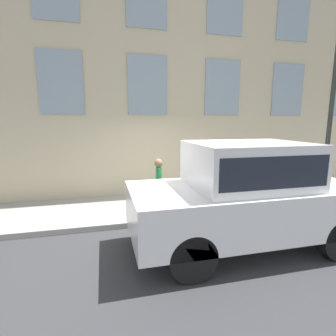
% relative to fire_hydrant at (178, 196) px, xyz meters
% --- Properties ---
extents(ground_plane, '(80.00, 80.00, 0.00)m').
position_rel_fire_hydrant_xyz_m(ground_plane, '(-0.38, 0.37, -0.55)').
color(ground_plane, '#38383A').
extents(sidewalk, '(2.25, 60.00, 0.12)m').
position_rel_fire_hydrant_xyz_m(sidewalk, '(0.74, 0.37, -0.49)').
color(sidewalk, '#9E9B93').
rests_on(sidewalk, ground_plane).
extents(building_facade, '(0.33, 40.00, 8.74)m').
position_rel_fire_hydrant_xyz_m(building_facade, '(2.02, 0.37, 3.82)').
color(building_facade, '#C6B793').
rests_on(building_facade, ground_plane).
extents(fire_hydrant, '(0.35, 0.46, 0.83)m').
position_rel_fire_hydrant_xyz_m(fire_hydrant, '(0.00, 0.00, 0.00)').
color(fire_hydrant, gold).
rests_on(fire_hydrant, sidewalk).
extents(person, '(0.31, 0.21, 1.28)m').
position_rel_fire_hydrant_xyz_m(person, '(0.33, 0.40, 0.35)').
color(person, '#232328').
rests_on(person, sidewalk).
extents(parked_car_white_near, '(1.84, 4.20, 1.95)m').
position_rel_fire_hydrant_xyz_m(parked_car_white_near, '(-1.72, -0.80, 0.50)').
color(parked_car_white_near, black).
rests_on(parked_car_white_near, ground_plane).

